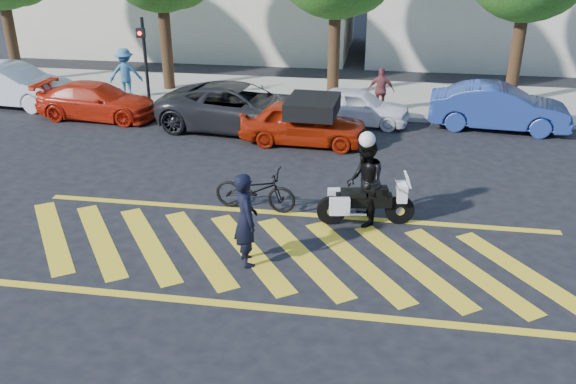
# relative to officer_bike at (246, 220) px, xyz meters

# --- Properties ---
(ground) EXTENTS (90.00, 90.00, 0.00)m
(ground) POSITION_rel_officer_bike_xyz_m (0.56, 0.42, -0.97)
(ground) COLOR black
(ground) RESTS_ON ground
(sidewalk) EXTENTS (60.00, 5.00, 0.15)m
(sidewalk) POSITION_rel_officer_bike_xyz_m (0.56, 12.42, -0.89)
(sidewalk) COLOR #9E998E
(sidewalk) RESTS_ON ground
(crosswalk) EXTENTS (12.33, 4.00, 0.01)m
(crosswalk) POSITION_rel_officer_bike_xyz_m (0.53, 0.42, -0.96)
(crosswalk) COLOR yellow
(crosswalk) RESTS_ON ground
(signal_pole) EXTENTS (0.28, 0.43, 3.20)m
(signal_pole) POSITION_rel_officer_bike_xyz_m (-5.94, 10.16, 0.95)
(signal_pole) COLOR black
(signal_pole) RESTS_ON ground
(officer_bike) EXTENTS (0.73, 0.84, 1.93)m
(officer_bike) POSITION_rel_officer_bike_xyz_m (0.00, 0.00, 0.00)
(officer_bike) COLOR black
(officer_bike) RESTS_ON ground
(bicycle) EXTENTS (2.03, 0.90, 1.03)m
(bicycle) POSITION_rel_officer_bike_xyz_m (-0.34, 2.42, -0.45)
(bicycle) COLOR black
(bicycle) RESTS_ON ground
(police_motorcycle) EXTENTS (2.19, 0.84, 0.97)m
(police_motorcycle) POSITION_rel_officer_bike_xyz_m (2.23, 2.11, -0.44)
(police_motorcycle) COLOR black
(police_motorcycle) RESTS_ON ground
(officer_moto) EXTENTS (0.91, 1.09, 2.01)m
(officer_moto) POSITION_rel_officer_bike_xyz_m (2.21, 2.12, 0.04)
(officer_moto) COLOR black
(officer_moto) RESTS_ON ground
(red_convertible) EXTENTS (3.91, 1.71, 1.31)m
(red_convertible) POSITION_rel_officer_bike_xyz_m (0.15, 7.22, -0.31)
(red_convertible) COLOR #9E1D07
(red_convertible) RESTS_ON ground
(parked_far_left) EXTENTS (4.75, 2.11, 1.51)m
(parked_far_left) POSITION_rel_officer_bike_xyz_m (-10.94, 9.62, -0.21)
(parked_far_left) COLOR #BABEC3
(parked_far_left) RESTS_ON ground
(parked_left) EXTENTS (4.27, 1.94, 1.21)m
(parked_left) POSITION_rel_officer_bike_xyz_m (-7.19, 8.67, -0.36)
(parked_left) COLOR red
(parked_left) RESTS_ON ground
(parked_mid_left) EXTENTS (5.60, 3.10, 1.48)m
(parked_mid_left) POSITION_rel_officer_bike_xyz_m (-2.04, 8.22, -0.22)
(parked_mid_left) COLOR black
(parked_mid_left) RESTS_ON ground
(parked_mid_right) EXTENTS (3.69, 1.81, 1.21)m
(parked_mid_right) POSITION_rel_officer_bike_xyz_m (1.62, 9.45, -0.36)
(parked_mid_right) COLOR white
(parked_mid_right) RESTS_ON ground
(parked_right) EXTENTS (4.52, 1.93, 1.45)m
(parked_right) POSITION_rel_officer_bike_xyz_m (6.21, 9.62, -0.24)
(parked_right) COLOR navy
(parked_right) RESTS_ON ground
(pedestrian_left) EXTENTS (1.35, 1.03, 1.84)m
(pedestrian_left) POSITION_rel_officer_bike_xyz_m (-7.00, 10.79, 0.11)
(pedestrian_left) COLOR teal
(pedestrian_left) RESTS_ON sidewalk
(pedestrian_right) EXTENTS (0.95, 0.49, 1.55)m
(pedestrian_right) POSITION_rel_officer_bike_xyz_m (2.40, 10.42, -0.04)
(pedestrian_right) COLOR brown
(pedestrian_right) RESTS_ON sidewalk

